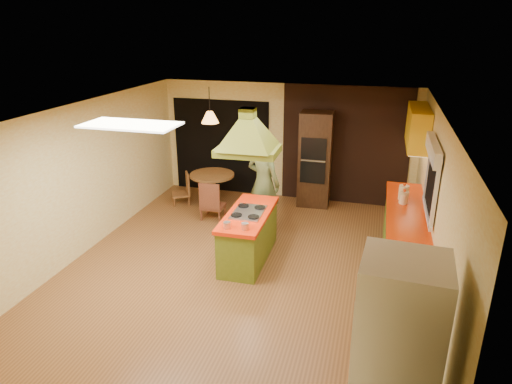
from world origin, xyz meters
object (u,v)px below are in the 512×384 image
(kitchen_island, at_px, (248,235))
(refrigerator, at_px, (396,349))
(man, at_px, (263,183))
(canister_large, at_px, (404,192))
(dining_table, at_px, (212,183))
(wall_oven, at_px, (315,159))

(kitchen_island, height_order, refrigerator, refrigerator)
(man, distance_m, refrigerator, 4.64)
(kitchen_island, distance_m, refrigerator, 3.67)
(canister_large, bearing_deg, man, 176.35)
(refrigerator, distance_m, dining_table, 6.14)
(man, bearing_deg, wall_oven, -93.73)
(man, bearing_deg, canister_large, -162.32)
(kitchen_island, xyz_separation_m, canister_large, (2.39, 1.01, 0.62))
(man, xyz_separation_m, wall_oven, (0.72, 1.54, 0.07))
(wall_oven, bearing_deg, refrigerator, -76.70)
(man, relative_size, canister_large, 7.72)
(refrigerator, height_order, canister_large, refrigerator)
(refrigerator, xyz_separation_m, wall_oven, (-1.57, 5.57, 0.09))
(refrigerator, xyz_separation_m, dining_table, (-3.63, 4.93, -0.42))
(dining_table, distance_m, canister_large, 3.97)
(kitchen_island, height_order, canister_large, canister_large)
(refrigerator, relative_size, dining_table, 1.95)
(kitchen_island, bearing_deg, wall_oven, 75.41)
(wall_oven, distance_m, dining_table, 2.22)
(kitchen_island, height_order, dining_table, kitchen_island)
(man, distance_m, canister_large, 2.45)
(kitchen_island, relative_size, canister_large, 6.82)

